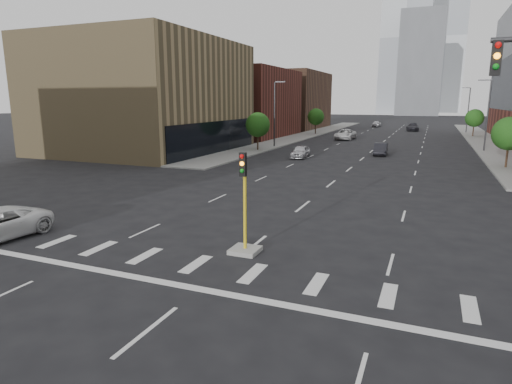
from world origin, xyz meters
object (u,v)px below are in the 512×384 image
Objects in this scene: median_traffic_signal at (245,231)px; car_mid_right at (381,149)px; car_near_left at (300,152)px; car_deep_right at (412,127)px; car_far_left at (345,134)px; car_distant at (377,124)px.

median_traffic_signal is 1.02× the size of car_mid_right.
car_near_left is 0.73× the size of car_deep_right.
median_traffic_signal reaches higher than car_near_left.
car_far_left reaches higher than car_distant.
median_traffic_signal is 37.49m from car_mid_right.
median_traffic_signal is 57.47m from car_far_left.
car_near_left is 0.95× the size of car_distant.
car_distant is (-5.98, 95.71, -0.22)m from median_traffic_signal.
median_traffic_signal is at bearing -95.58° from car_mid_right.
car_far_left is 1.07× the size of car_deep_right.
car_mid_right is 21.21m from car_far_left.
car_near_left is at bearing -146.23° from car_mid_right.
car_far_left is (-6.49, 57.10, -0.12)m from median_traffic_signal.
car_distant is at bearing 120.11° from car_deep_right.
car_deep_right is at bearing 84.74° from car_mid_right.
median_traffic_signal is 95.90m from car_distant.
car_distant is at bearing 93.57° from median_traffic_signal.
car_distant is at bearing 94.03° from car_mid_right.
car_distant is (0.52, 38.61, -0.10)m from car_far_left.
car_near_left is 25.87m from car_far_left.
median_traffic_signal reaches higher than car_distant.
car_far_left reaches higher than car_near_left.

